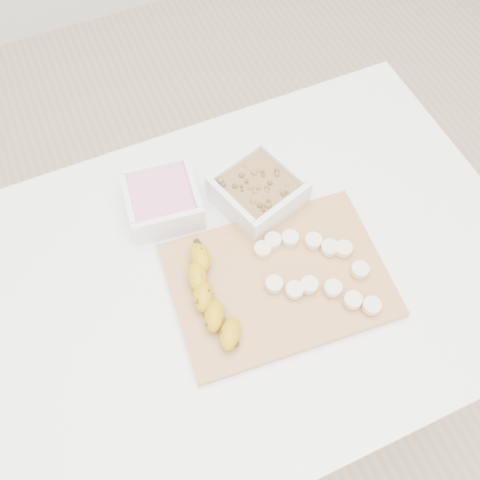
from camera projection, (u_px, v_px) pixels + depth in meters
name	position (u px, v px, depth m)	size (l,w,h in m)	color
ground	(244.00, 381.00, 1.60)	(3.50, 3.50, 0.00)	#C6AD89
table	(246.00, 292.00, 1.02)	(1.00, 0.70, 0.75)	white
bowl_yogurt	(162.00, 200.00, 0.98)	(0.15, 0.15, 0.06)	white
bowl_granola	(258.00, 191.00, 0.98)	(0.17, 0.17, 0.06)	white
cutting_board	(279.00, 280.00, 0.92)	(0.37, 0.26, 0.01)	#BD8249
banana	(212.00, 298.00, 0.88)	(0.05, 0.19, 0.03)	#BE8F0C
banana_slices	(315.00, 268.00, 0.92)	(0.18, 0.21, 0.02)	beige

